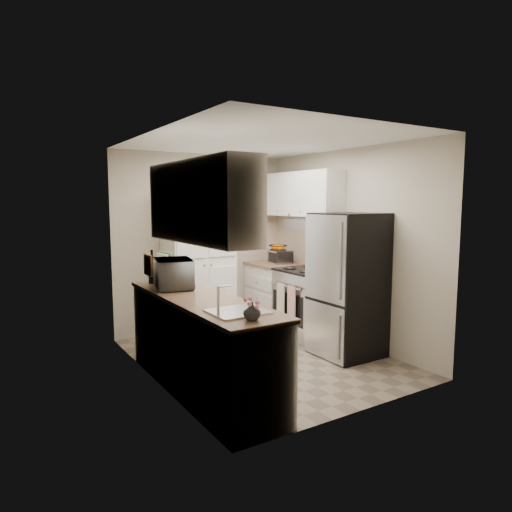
{
  "coord_description": "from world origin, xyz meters",
  "views": [
    {
      "loc": [
        -2.82,
        -4.35,
        1.83
      ],
      "look_at": [
        0.0,
        0.15,
        1.2
      ],
      "focal_mm": 32.0,
      "sensor_mm": 36.0,
      "label": 1
    }
  ],
  "objects_px": {
    "wine_bottle": "(152,268)",
    "pantry_cabinet": "(198,263)",
    "microwave": "(174,274)",
    "electric_range": "(308,302)",
    "refrigerator": "(348,285)",
    "toaster_oven": "(280,257)"
  },
  "relations": [
    {
      "from": "microwave",
      "to": "wine_bottle",
      "type": "distance_m",
      "value": 0.39
    },
    {
      "from": "electric_range",
      "to": "wine_bottle",
      "type": "distance_m",
      "value": 2.19
    },
    {
      "from": "microwave",
      "to": "refrigerator",
      "type": "bearing_deg",
      "value": -92.94
    },
    {
      "from": "pantry_cabinet",
      "to": "microwave",
      "type": "bearing_deg",
      "value": -125.44
    },
    {
      "from": "pantry_cabinet",
      "to": "electric_range",
      "type": "relative_size",
      "value": 1.77
    },
    {
      "from": "electric_range",
      "to": "toaster_oven",
      "type": "xyz_separation_m",
      "value": [
        0.06,
        0.73,
        0.54
      ]
    },
    {
      "from": "pantry_cabinet",
      "to": "electric_range",
      "type": "xyz_separation_m",
      "value": [
        1.17,
        -0.93,
        -0.52
      ]
    },
    {
      "from": "electric_range",
      "to": "wine_bottle",
      "type": "xyz_separation_m",
      "value": [
        -2.1,
        0.15,
        0.61
      ]
    },
    {
      "from": "pantry_cabinet",
      "to": "electric_range",
      "type": "distance_m",
      "value": 1.58
    },
    {
      "from": "pantry_cabinet",
      "to": "electric_range",
      "type": "bearing_deg",
      "value": -38.22
    },
    {
      "from": "electric_range",
      "to": "pantry_cabinet",
      "type": "bearing_deg",
      "value": 141.78
    },
    {
      "from": "pantry_cabinet",
      "to": "microwave",
      "type": "distance_m",
      "value": 1.42
    },
    {
      "from": "wine_bottle",
      "to": "pantry_cabinet",
      "type": "bearing_deg",
      "value": 40.0
    },
    {
      "from": "electric_range",
      "to": "toaster_oven",
      "type": "relative_size",
      "value": 3.28
    },
    {
      "from": "pantry_cabinet",
      "to": "toaster_oven",
      "type": "bearing_deg",
      "value": -8.96
    },
    {
      "from": "electric_range",
      "to": "refrigerator",
      "type": "xyz_separation_m",
      "value": [
        -0.03,
        -0.8,
        0.37
      ]
    },
    {
      "from": "pantry_cabinet",
      "to": "toaster_oven",
      "type": "distance_m",
      "value": 1.25
    },
    {
      "from": "microwave",
      "to": "wine_bottle",
      "type": "bearing_deg",
      "value": 29.36
    },
    {
      "from": "toaster_oven",
      "to": "electric_range",
      "type": "bearing_deg",
      "value": -83.94
    },
    {
      "from": "pantry_cabinet",
      "to": "wine_bottle",
      "type": "distance_m",
      "value": 1.21
    },
    {
      "from": "electric_range",
      "to": "refrigerator",
      "type": "distance_m",
      "value": 0.88
    },
    {
      "from": "refrigerator",
      "to": "wine_bottle",
      "type": "height_order",
      "value": "refrigerator"
    }
  ]
}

